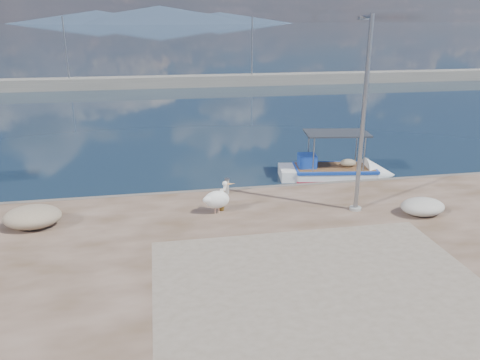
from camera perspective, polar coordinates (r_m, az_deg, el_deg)
name	(u,v)px	position (r m, az deg, el deg)	size (l,w,h in m)	color
ground	(261,255)	(15.57, 2.55, -9.08)	(1400.00, 1400.00, 0.00)	#162635
quay_patch	(322,287)	(13.09, 9.96, -12.77)	(9.00, 7.00, 0.01)	gray
breakwater	(182,81)	(53.87, -7.10, 11.85)	(120.00, 2.20, 7.50)	gray
mountains	(155,16)	(663.39, -10.29, 19.12)	(370.00, 280.00, 22.00)	#28384C
boat_right	(333,173)	(23.21, 11.26, 0.83)	(5.61, 2.53, 2.60)	white
pelican	(217,199)	(17.21, -2.78, -2.31)	(1.27, 0.81, 1.21)	tan
lamp_post	(362,124)	(17.29, 14.70, 6.65)	(0.44, 0.96, 7.00)	gray
bollard_near	(227,185)	(19.15, -1.59, -0.67)	(0.22, 0.22, 0.67)	gray
potted_plant	(222,205)	(17.60, -2.24, -3.01)	(0.40, 0.35, 0.45)	#33722D
net_pile_d	(423,207)	(18.44, 21.37, -3.05)	(1.63, 1.22, 0.61)	beige
net_pile_b	(33,217)	(17.68, -23.96, -4.12)	(1.93, 1.50, 0.75)	tan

